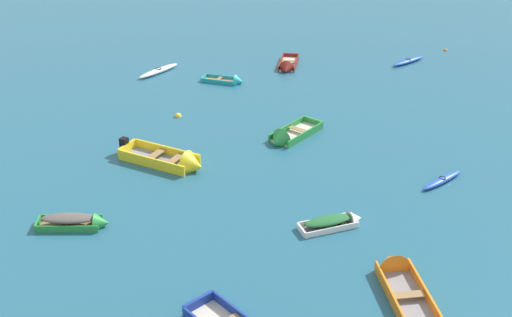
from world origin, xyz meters
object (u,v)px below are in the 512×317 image
(rowboat_green_midfield_left, at_px, (80,221))
(mooring_buoy_midfield, at_px, (178,117))
(kayak_white_far_right, at_px, (159,71))
(rowboat_maroon_back_row_right, at_px, (287,67))
(rowboat_orange_far_left, at_px, (398,276))
(mooring_buoy_central, at_px, (446,51))
(rowboat_green_near_left, at_px, (285,138))
(kayak_blue_outer_left, at_px, (408,61))
(rowboat_turquoise_back_row_left, at_px, (232,81))
(rowboat_yellow_far_back, at_px, (176,162))
(kayak_blue_center, at_px, (442,180))
(rowboat_white_cluster_inner, at_px, (338,221))

(rowboat_green_midfield_left, xyz_separation_m, mooring_buoy_midfield, (5.51, 10.59, -0.25))
(kayak_white_far_right, bearing_deg, rowboat_maroon_back_row_right, -8.46)
(rowboat_orange_far_left, distance_m, rowboat_green_midfield_left, 13.30)
(mooring_buoy_central, bearing_deg, rowboat_green_near_left, -142.39)
(kayak_white_far_right, distance_m, kayak_blue_outer_left, 17.40)
(rowboat_orange_far_left, distance_m, rowboat_turquoise_back_row_left, 21.83)
(rowboat_green_midfield_left, bearing_deg, rowboat_maroon_back_row_right, 50.68)
(rowboat_orange_far_left, relative_size, mooring_buoy_central, 14.68)
(rowboat_orange_far_left, bearing_deg, kayak_blue_outer_left, 64.39)
(rowboat_orange_far_left, bearing_deg, mooring_buoy_central, 59.03)
(rowboat_yellow_far_back, relative_size, kayak_blue_outer_left, 1.43)
(kayak_white_far_right, xyz_separation_m, mooring_buoy_midfield, (0.33, -7.59, -0.16))
(kayak_white_far_right, bearing_deg, rowboat_orange_far_left, -75.50)
(kayak_white_far_right, bearing_deg, mooring_buoy_midfield, -87.51)
(rowboat_green_near_left, distance_m, rowboat_turquoise_back_row_left, 9.25)
(rowboat_maroon_back_row_right, relative_size, rowboat_green_midfield_left, 1.14)
(rowboat_yellow_far_back, xyz_separation_m, kayak_blue_outer_left, (17.82, 11.68, -0.10))
(kayak_blue_outer_left, distance_m, mooring_buoy_central, 4.31)
(rowboat_green_near_left, distance_m, mooring_buoy_midfield, 6.92)
(rowboat_green_near_left, distance_m, rowboat_orange_far_left, 12.59)
(kayak_blue_center, relative_size, rowboat_yellow_far_back, 0.62)
(mooring_buoy_midfield, bearing_deg, rowboat_turquoise_back_row_left, 48.19)
(kayak_blue_center, xyz_separation_m, mooring_buoy_midfield, (-11.23, 10.61, -0.13))
(kayak_blue_center, height_order, rowboat_maroon_back_row_right, rowboat_maroon_back_row_right)
(rowboat_green_midfield_left, bearing_deg, mooring_buoy_central, 34.44)
(rowboat_maroon_back_row_right, relative_size, rowboat_turquoise_back_row_left, 1.28)
(rowboat_yellow_far_back, distance_m, kayak_white_far_right, 13.68)
(kayak_blue_outer_left, xyz_separation_m, rowboat_green_midfield_left, (-22.47, -16.19, 0.11))
(rowboat_green_near_left, relative_size, kayak_blue_outer_left, 1.22)
(kayak_blue_center, height_order, rowboat_orange_far_left, rowboat_orange_far_left)
(rowboat_maroon_back_row_right, height_order, rowboat_turquoise_back_row_left, rowboat_maroon_back_row_right)
(rowboat_green_near_left, xyz_separation_m, mooring_buoy_central, (15.65, 12.06, -0.18))
(rowboat_green_near_left, distance_m, kayak_white_far_right, 13.35)
(rowboat_turquoise_back_row_left, relative_size, rowboat_green_midfield_left, 0.89)
(rowboat_maroon_back_row_right, xyz_separation_m, rowboat_yellow_far_back, (-9.18, -12.38, 0.10))
(rowboat_maroon_back_row_right, height_order, rowboat_yellow_far_back, rowboat_yellow_far_back)
(kayak_white_far_right, xyz_separation_m, mooring_buoy_central, (21.16, -0.10, -0.16))
(rowboat_orange_far_left, xyz_separation_m, kayak_white_far_right, (-6.39, 24.72, -0.04))
(rowboat_yellow_far_back, bearing_deg, rowboat_maroon_back_row_right, 53.44)
(rowboat_green_near_left, bearing_deg, rowboat_green_midfield_left, -150.66)
(kayak_blue_center, height_order, mooring_buoy_midfield, kayak_blue_center)
(mooring_buoy_central, bearing_deg, rowboat_white_cluster_inner, -127.41)
(rowboat_turquoise_back_row_left, bearing_deg, kayak_blue_outer_left, 4.40)
(mooring_buoy_central, xyz_separation_m, mooring_buoy_midfield, (-20.83, -7.48, 0.00))
(rowboat_turquoise_back_row_left, bearing_deg, kayak_blue_center, -64.99)
(rowboat_white_cluster_inner, distance_m, kayak_blue_outer_left, 22.05)
(mooring_buoy_central, bearing_deg, rowboat_green_midfield_left, -145.56)
(rowboat_maroon_back_row_right, relative_size, rowboat_yellow_far_back, 0.83)
(kayak_blue_outer_left, relative_size, rowboat_green_midfield_left, 0.96)
(rowboat_yellow_far_back, xyz_separation_m, mooring_buoy_central, (21.70, 13.57, -0.25))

